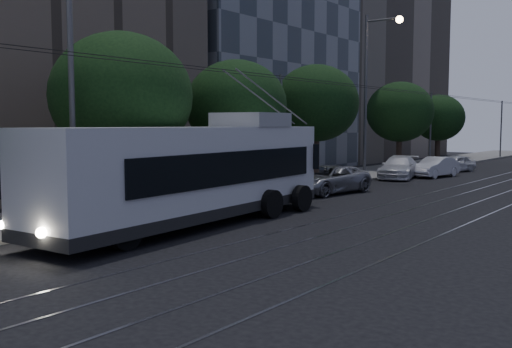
{
  "coord_description": "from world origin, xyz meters",
  "views": [
    {
      "loc": [
        11.06,
        -13.12,
        3.55
      ],
      "look_at": [
        -1.71,
        3.35,
        1.73
      ],
      "focal_mm": 40.0,
      "sensor_mm": 36.0,
      "label": 1
    }
  ],
  "objects_px": {
    "car_white_d": "(455,164)",
    "car_white_c": "(435,167)",
    "trolleybus": "(197,173)",
    "car_white_a": "(339,177)",
    "streetlamp_near": "(78,35)",
    "streetlamp_far": "(372,81)",
    "car_white_b": "(399,168)",
    "pickup_silver": "(326,180)"
  },
  "relations": [
    {
      "from": "car_white_d",
      "to": "car_white_c",
      "type": "bearing_deg",
      "value": -68.33
    },
    {
      "from": "trolleybus",
      "to": "car_white_a",
      "type": "height_order",
      "value": "trolleybus"
    },
    {
      "from": "streetlamp_near",
      "to": "car_white_d",
      "type": "bearing_deg",
      "value": 85.94
    },
    {
      "from": "trolleybus",
      "to": "streetlamp_near",
      "type": "relative_size",
      "value": 1.24
    },
    {
      "from": "streetlamp_far",
      "to": "car_white_b",
      "type": "bearing_deg",
      "value": 61.13
    },
    {
      "from": "car_white_b",
      "to": "streetlamp_near",
      "type": "relative_size",
      "value": 0.46
    },
    {
      "from": "streetlamp_near",
      "to": "car_white_c",
      "type": "bearing_deg",
      "value": 84.36
    },
    {
      "from": "trolleybus",
      "to": "streetlamp_far",
      "type": "height_order",
      "value": "streetlamp_far"
    },
    {
      "from": "pickup_silver",
      "to": "car_white_d",
      "type": "relative_size",
      "value": 1.41
    },
    {
      "from": "car_white_d",
      "to": "trolleybus",
      "type": "bearing_deg",
      "value": -71.98
    },
    {
      "from": "trolleybus",
      "to": "car_white_d",
      "type": "bearing_deg",
      "value": 86.08
    },
    {
      "from": "trolleybus",
      "to": "car_white_a",
      "type": "bearing_deg",
      "value": 91.86
    },
    {
      "from": "car_white_a",
      "to": "car_white_d",
      "type": "distance_m",
      "value": 15.45
    },
    {
      "from": "car_white_a",
      "to": "car_white_b",
      "type": "height_order",
      "value": "car_white_b"
    },
    {
      "from": "pickup_silver",
      "to": "car_white_c",
      "type": "xyz_separation_m",
      "value": [
        1.11,
        12.38,
        -0.04
      ]
    },
    {
      "from": "car_white_d",
      "to": "streetlamp_near",
      "type": "distance_m",
      "value": 31.69
    },
    {
      "from": "car_white_d",
      "to": "car_white_b",
      "type": "bearing_deg",
      "value": -81.08
    },
    {
      "from": "trolleybus",
      "to": "car_white_a",
      "type": "xyz_separation_m",
      "value": [
        -1.4,
        12.6,
        -1.17
      ]
    },
    {
      "from": "trolleybus",
      "to": "car_white_b",
      "type": "xyz_separation_m",
      "value": [
        -1.4,
        20.49,
        -1.12
      ]
    },
    {
      "from": "car_white_c",
      "to": "streetlamp_far",
      "type": "distance_m",
      "value": 7.59
    },
    {
      "from": "trolleybus",
      "to": "pickup_silver",
      "type": "xyz_separation_m",
      "value": [
        -1.02,
        10.63,
        -1.13
      ]
    },
    {
      "from": "trolleybus",
      "to": "car_white_d",
      "type": "xyz_separation_m",
      "value": [
        -0.27,
        28.01,
        -1.22
      ]
    },
    {
      "from": "car_white_b",
      "to": "streetlamp_far",
      "type": "xyz_separation_m",
      "value": [
        -1.08,
        -1.96,
        5.52
      ]
    },
    {
      "from": "trolleybus",
      "to": "car_white_b",
      "type": "relative_size",
      "value": 2.69
    },
    {
      "from": "pickup_silver",
      "to": "car_white_b",
      "type": "bearing_deg",
      "value": 100.38
    },
    {
      "from": "pickup_silver",
      "to": "streetlamp_near",
      "type": "xyz_separation_m",
      "value": [
        -1.46,
        -13.69,
        5.77
      ]
    },
    {
      "from": "car_white_a",
      "to": "car_white_d",
      "type": "xyz_separation_m",
      "value": [
        1.13,
        15.41,
        -0.05
      ]
    },
    {
      "from": "car_white_c",
      "to": "streetlamp_near",
      "type": "bearing_deg",
      "value": -86.14
    },
    {
      "from": "streetlamp_near",
      "to": "car_white_b",
      "type": "bearing_deg",
      "value": 87.39
    },
    {
      "from": "pickup_silver",
      "to": "streetlamp_far",
      "type": "height_order",
      "value": "streetlamp_far"
    },
    {
      "from": "car_white_a",
      "to": "car_white_b",
      "type": "xyz_separation_m",
      "value": [
        0.0,
        7.89,
        0.05
      ]
    },
    {
      "from": "pickup_silver",
      "to": "streetlamp_far",
      "type": "bearing_deg",
      "value": 108.66
    },
    {
      "from": "pickup_silver",
      "to": "car_white_d",
      "type": "xyz_separation_m",
      "value": [
        0.74,
        17.38,
        -0.09
      ]
    },
    {
      "from": "pickup_silver",
      "to": "car_white_a",
      "type": "height_order",
      "value": "pickup_silver"
    },
    {
      "from": "pickup_silver",
      "to": "car_white_a",
      "type": "xyz_separation_m",
      "value": [
        -0.38,
        1.97,
        -0.04
      ]
    },
    {
      "from": "car_white_b",
      "to": "streetlamp_near",
      "type": "height_order",
      "value": "streetlamp_near"
    },
    {
      "from": "car_white_b",
      "to": "car_white_c",
      "type": "relative_size",
      "value": 1.22
    },
    {
      "from": "pickup_silver",
      "to": "car_white_c",
      "type": "distance_m",
      "value": 12.43
    },
    {
      "from": "streetlamp_far",
      "to": "trolleybus",
      "type": "bearing_deg",
      "value": -82.37
    },
    {
      "from": "trolleybus",
      "to": "car_white_b",
      "type": "distance_m",
      "value": 20.57
    },
    {
      "from": "car_white_c",
      "to": "car_white_a",
      "type": "bearing_deg",
      "value": -88.69
    },
    {
      "from": "car_white_d",
      "to": "streetlamp_far",
      "type": "bearing_deg",
      "value": -85.67
    }
  ]
}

